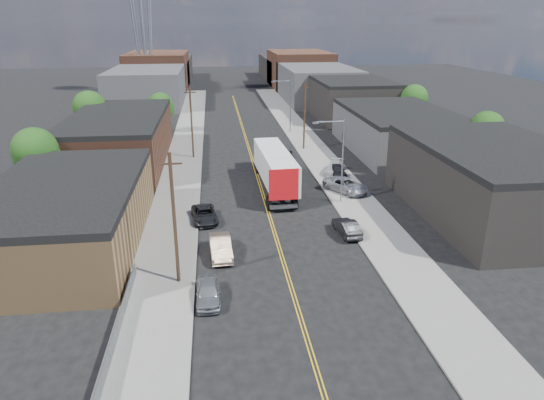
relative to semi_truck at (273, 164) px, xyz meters
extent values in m
plane|color=black|center=(-1.53, 28.38, -2.62)|extent=(260.00, 260.00, 0.00)
cube|color=gold|center=(-1.53, 13.38, -2.62)|extent=(0.32, 120.00, 0.01)
cube|color=slate|center=(-11.03, 13.38, -2.55)|extent=(5.00, 140.00, 0.15)
cube|color=slate|center=(7.97, 13.38, -2.55)|extent=(5.00, 140.00, 0.15)
cube|color=olive|center=(-19.53, -13.62, -0.12)|extent=(12.00, 22.00, 5.00)
cube|color=black|center=(-19.53, -13.62, 2.68)|extent=(12.00, 22.00, 0.60)
cube|color=#502D20|center=(-19.53, 12.38, 0.38)|extent=(12.00, 26.00, 6.00)
cube|color=black|center=(-19.53, 12.38, 3.68)|extent=(12.00, 26.00, 0.60)
cube|color=black|center=(20.47, -11.62, 0.63)|extent=(14.00, 22.00, 6.50)
cube|color=black|center=(20.47, -11.62, 4.18)|extent=(14.00, 22.00, 0.60)
cube|color=navy|center=(13.67, -11.62, 0.98)|extent=(0.30, 20.00, 0.80)
cube|color=#333335|center=(20.47, 14.38, 0.13)|extent=(14.00, 24.00, 5.50)
cube|color=black|center=(20.47, 14.38, 3.18)|extent=(14.00, 24.00, 0.60)
cube|color=black|center=(20.47, 40.38, 0.88)|extent=(14.00, 22.00, 7.00)
cube|color=black|center=(20.47, 40.38, 4.68)|extent=(14.00, 22.00, 0.60)
cube|color=#333335|center=(-21.53, 63.38, 1.38)|extent=(16.00, 30.00, 8.00)
cube|color=#333335|center=(18.47, 63.38, 1.38)|extent=(16.00, 30.00, 8.00)
cube|color=#502D20|center=(-21.53, 88.38, 2.38)|extent=(16.00, 26.00, 10.00)
cube|color=#502D20|center=(18.47, 88.38, 2.38)|extent=(16.00, 26.00, 10.00)
cube|color=black|center=(-21.53, 108.38, 0.88)|extent=(16.00, 40.00, 7.00)
cube|color=black|center=(18.47, 108.38, 0.88)|extent=(16.00, 40.00, 7.00)
cylinder|color=gray|center=(-23.53, 78.38, 12.38)|extent=(0.80, 0.80, 30.00)
cylinder|color=gray|center=(-25.29, 76.62, 12.38)|extent=(1.94, 1.94, 29.98)
cylinder|color=gray|center=(-21.77, 76.62, 12.38)|extent=(1.94, 1.94, 29.98)
cylinder|color=gray|center=(-25.29, 80.14, 12.38)|extent=(1.94, 1.94, 29.98)
cylinder|color=gray|center=(-21.77, 80.14, 12.38)|extent=(1.94, 1.94, 29.98)
cylinder|color=gray|center=(6.47, -6.62, 1.88)|extent=(0.18, 0.18, 9.00)
cylinder|color=gray|center=(4.97, -6.62, 6.18)|extent=(3.00, 0.12, 0.12)
cube|color=gray|center=(3.47, -6.62, 6.08)|extent=(0.60, 0.25, 0.18)
cylinder|color=gray|center=(6.47, 28.38, 1.88)|extent=(0.18, 0.18, 9.00)
cylinder|color=gray|center=(4.97, 28.38, 6.18)|extent=(3.00, 0.12, 0.12)
cube|color=gray|center=(3.47, 28.38, 6.08)|extent=(0.60, 0.25, 0.18)
cylinder|color=black|center=(-9.73, -21.62, 2.38)|extent=(0.26, 0.26, 10.00)
cube|color=black|center=(-9.73, -21.62, 6.58)|extent=(1.60, 0.12, 0.12)
cylinder|color=black|center=(-9.73, 13.38, 2.38)|extent=(0.26, 0.26, 10.00)
cube|color=black|center=(-9.73, 13.38, 6.58)|extent=(1.60, 0.12, 0.12)
cylinder|color=black|center=(6.67, 16.38, 2.38)|extent=(0.26, 0.26, 10.00)
cube|color=black|center=(6.67, 16.38, 6.58)|extent=(1.60, 0.12, 0.12)
cube|color=slate|center=(-13.03, -28.12, -2.02)|extent=(0.02, 16.00, 1.20)
cube|color=slate|center=(-13.03, -28.12, -1.42)|extent=(0.05, 16.00, 0.05)
cylinder|color=black|center=(-25.53, -1.62, -0.50)|extent=(0.36, 0.36, 4.25)
sphere|color=#13390F|center=(-25.53, -1.62, 2.90)|extent=(4.76, 4.76, 4.76)
sphere|color=#13390F|center=(-24.93, -1.32, 2.05)|extent=(3.74, 3.74, 3.74)
sphere|color=#13390F|center=(-26.03, -2.02, 2.31)|extent=(3.40, 3.40, 3.40)
cylinder|color=black|center=(-25.53, 23.38, -0.37)|extent=(0.36, 0.36, 4.50)
sphere|color=#13390F|center=(-25.53, 23.38, 3.23)|extent=(5.04, 5.04, 5.04)
sphere|color=#13390F|center=(-24.93, 23.68, 2.33)|extent=(3.96, 3.96, 3.96)
sphere|color=#13390F|center=(-26.03, 22.98, 2.60)|extent=(3.60, 3.60, 3.60)
cylinder|color=black|center=(-15.53, 30.38, -0.75)|extent=(0.36, 0.36, 3.75)
sphere|color=#13390F|center=(-15.53, 30.38, 2.25)|extent=(4.20, 4.20, 4.20)
sphere|color=#13390F|center=(-14.93, 30.68, 1.50)|extent=(3.30, 3.30, 3.30)
sphere|color=#13390F|center=(-16.03, 29.98, 1.73)|extent=(3.00, 3.00, 3.00)
cylinder|color=black|center=(28.47, 4.38, -0.62)|extent=(0.36, 0.36, 4.00)
sphere|color=#13390F|center=(28.47, 4.38, 2.58)|extent=(4.48, 4.48, 4.48)
sphere|color=#13390F|center=(29.07, 4.68, 1.78)|extent=(3.52, 3.52, 3.52)
sphere|color=#13390F|center=(27.97, 3.98, 2.02)|extent=(3.20, 3.20, 3.20)
cylinder|color=black|center=(28.47, 28.38, -0.50)|extent=(0.36, 0.36, 4.25)
sphere|color=#13390F|center=(28.47, 28.38, 2.90)|extent=(4.76, 4.76, 4.76)
sphere|color=#13390F|center=(29.07, 28.68, 2.05)|extent=(3.74, 3.74, 3.74)
sphere|color=#13390F|center=(27.97, 27.98, 2.31)|extent=(3.40, 3.40, 3.40)
cube|color=silver|center=(0.00, -1.78, 0.36)|extent=(3.61, 13.89, 3.21)
cube|color=#B80E13|center=(0.00, -8.66, 0.36)|extent=(3.01, 0.26, 3.23)
cube|color=gray|center=(0.00, -8.66, -1.99)|extent=(2.86, 0.73, 0.25)
cube|color=black|center=(0.00, 6.71, -0.84)|extent=(3.03, 3.80, 3.56)
cylinder|color=black|center=(0.00, -7.26, -2.05)|extent=(3.03, 1.28, 1.15)
cylinder|color=black|center=(0.00, 6.71, -2.05)|extent=(2.92, 1.28, 1.15)
imported|color=#999D9E|center=(-7.54, -24.44, -1.90)|extent=(1.76, 4.24, 1.44)
imported|color=#90745E|center=(-6.53, -17.58, -1.82)|extent=(1.97, 4.93, 1.59)
imported|color=black|center=(-7.93, -9.95, -1.94)|extent=(2.85, 5.12, 1.35)
imported|color=black|center=(4.95, -14.69, -1.91)|extent=(1.93, 4.47, 1.43)
imported|color=#ABADB0|center=(7.81, -3.62, -1.69)|extent=(5.07, 6.12, 1.55)
imported|color=#B2B2B2|center=(8.22, 3.54, -1.77)|extent=(3.80, 5.24, 1.41)
imported|color=black|center=(8.37, 2.38, -1.75)|extent=(1.89, 4.32, 1.45)
imported|color=black|center=(2.97, 10.38, -1.96)|extent=(2.73, 4.99, 1.33)
camera|label=1|loc=(-6.64, -53.93, 15.74)|focal=32.00mm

